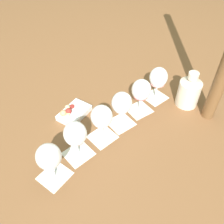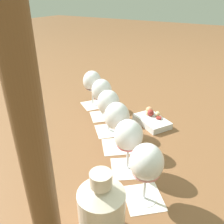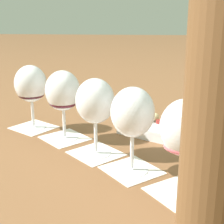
{
  "view_description": "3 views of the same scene",
  "coord_description": "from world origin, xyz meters",
  "px_view_note": "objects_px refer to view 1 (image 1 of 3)",
  "views": [
    {
      "loc": [
        -0.03,
        0.73,
        0.83
      ],
      "look_at": [
        0.0,
        -0.0,
        0.12
      ],
      "focal_mm": 38.0,
      "sensor_mm": 36.0,
      "label": 1
    },
    {
      "loc": [
        -0.69,
        -0.42,
        0.54
      ],
      "look_at": [
        0.0,
        -0.0,
        0.12
      ],
      "focal_mm": 38.0,
      "sensor_mm": 36.0,
      "label": 2
    },
    {
      "loc": [
        -0.72,
        -0.06,
        0.34
      ],
      "look_at": [
        0.0,
        -0.0,
        0.12
      ],
      "focal_mm": 55.0,
      "sensor_mm": 36.0,
      "label": 3
    }
  ],
  "objects_px": {
    "wine_glass_2": "(122,104)",
    "wine_glass_5": "(49,158)",
    "wine_glass_1": "(141,91)",
    "wine_glass_3": "(102,118)",
    "wine_glass_0": "(158,79)",
    "ceramic_vase": "(189,91)",
    "snack_dish": "(73,113)",
    "wine_glass_4": "(75,135)"
  },
  "relations": [
    {
      "from": "wine_glass_1",
      "to": "snack_dish",
      "type": "xyz_separation_m",
      "value": [
        0.33,
        0.05,
        -0.11
      ]
    },
    {
      "from": "wine_glass_2",
      "to": "wine_glass_4",
      "type": "xyz_separation_m",
      "value": [
        0.18,
        0.18,
        0.0
      ]
    },
    {
      "from": "snack_dish",
      "to": "wine_glass_5",
      "type": "bearing_deg",
      "value": 86.48
    },
    {
      "from": "wine_glass_1",
      "to": "wine_glass_2",
      "type": "xyz_separation_m",
      "value": [
        0.09,
        0.1,
        -0.0
      ]
    },
    {
      "from": "wine_glass_1",
      "to": "snack_dish",
      "type": "distance_m",
      "value": 0.35
    },
    {
      "from": "wine_glass_4",
      "to": "wine_glass_5",
      "type": "relative_size",
      "value": 1.0
    },
    {
      "from": "wine_glass_2",
      "to": "ceramic_vase",
      "type": "bearing_deg",
      "value": -155.0
    },
    {
      "from": "wine_glass_0",
      "to": "snack_dish",
      "type": "height_order",
      "value": "wine_glass_0"
    },
    {
      "from": "wine_glass_4",
      "to": "wine_glass_2",
      "type": "bearing_deg",
      "value": -134.04
    },
    {
      "from": "wine_glass_1",
      "to": "wine_glass_2",
      "type": "bearing_deg",
      "value": 46.53
    },
    {
      "from": "wine_glass_1",
      "to": "ceramic_vase",
      "type": "relative_size",
      "value": 0.95
    },
    {
      "from": "wine_glass_3",
      "to": "snack_dish",
      "type": "bearing_deg",
      "value": -40.93
    },
    {
      "from": "wine_glass_2",
      "to": "wine_glass_4",
      "type": "height_order",
      "value": "same"
    },
    {
      "from": "wine_glass_5",
      "to": "wine_glass_0",
      "type": "bearing_deg",
      "value": -131.65
    },
    {
      "from": "wine_glass_5",
      "to": "ceramic_vase",
      "type": "height_order",
      "value": "ceramic_vase"
    },
    {
      "from": "wine_glass_0",
      "to": "wine_glass_3",
      "type": "xyz_separation_m",
      "value": [
        0.26,
        0.29,
        -0.0
      ]
    },
    {
      "from": "ceramic_vase",
      "to": "wine_glass_2",
      "type": "bearing_deg",
      "value": 25.0
    },
    {
      "from": "wine_glass_3",
      "to": "ceramic_vase",
      "type": "height_order",
      "value": "ceramic_vase"
    },
    {
      "from": "wine_glass_1",
      "to": "wine_glass_3",
      "type": "xyz_separation_m",
      "value": [
        0.17,
        0.18,
        -0.0
      ]
    },
    {
      "from": "wine_glass_5",
      "to": "ceramic_vase",
      "type": "xyz_separation_m",
      "value": [
        -0.59,
        -0.45,
        -0.04
      ]
    },
    {
      "from": "wine_glass_1",
      "to": "wine_glass_2",
      "type": "distance_m",
      "value": 0.13
    },
    {
      "from": "wine_glass_4",
      "to": "wine_glass_1",
      "type": "bearing_deg",
      "value": -133.85
    },
    {
      "from": "wine_glass_0",
      "to": "wine_glass_4",
      "type": "bearing_deg",
      "value": 46.76
    },
    {
      "from": "wine_glass_2",
      "to": "snack_dish",
      "type": "height_order",
      "value": "wine_glass_2"
    },
    {
      "from": "wine_glass_3",
      "to": "wine_glass_4",
      "type": "relative_size",
      "value": 1.0
    },
    {
      "from": "ceramic_vase",
      "to": "snack_dish",
      "type": "xyz_separation_m",
      "value": [
        0.57,
        0.11,
        -0.06
      ]
    },
    {
      "from": "wine_glass_2",
      "to": "wine_glass_4",
      "type": "distance_m",
      "value": 0.26
    },
    {
      "from": "wine_glass_0",
      "to": "ceramic_vase",
      "type": "distance_m",
      "value": 0.17
    },
    {
      "from": "wine_glass_1",
      "to": "wine_glass_3",
      "type": "distance_m",
      "value": 0.25
    },
    {
      "from": "wine_glass_4",
      "to": "wine_glass_5",
      "type": "height_order",
      "value": "same"
    },
    {
      "from": "wine_glass_2",
      "to": "wine_glass_3",
      "type": "relative_size",
      "value": 1.0
    },
    {
      "from": "ceramic_vase",
      "to": "snack_dish",
      "type": "bearing_deg",
      "value": 11.04
    },
    {
      "from": "wine_glass_5",
      "to": "ceramic_vase",
      "type": "distance_m",
      "value": 0.74
    },
    {
      "from": "wine_glass_0",
      "to": "wine_glass_5",
      "type": "bearing_deg",
      "value": 48.35
    },
    {
      "from": "wine_glass_0",
      "to": "ceramic_vase",
      "type": "xyz_separation_m",
      "value": [
        -0.15,
        0.04,
        -0.04
      ]
    },
    {
      "from": "wine_glass_1",
      "to": "wine_glass_0",
      "type": "bearing_deg",
      "value": -131.48
    },
    {
      "from": "wine_glass_0",
      "to": "wine_glass_5",
      "type": "relative_size",
      "value": 1.0
    },
    {
      "from": "wine_glass_5",
      "to": "ceramic_vase",
      "type": "bearing_deg",
      "value": -142.71
    },
    {
      "from": "wine_glass_5",
      "to": "snack_dish",
      "type": "xyz_separation_m",
      "value": [
        -0.02,
        -0.34,
        -0.11
      ]
    },
    {
      "from": "wine_glass_0",
      "to": "wine_glass_2",
      "type": "relative_size",
      "value": 1.0
    },
    {
      "from": "wine_glass_2",
      "to": "wine_glass_5",
      "type": "bearing_deg",
      "value": 48.91
    },
    {
      "from": "wine_glass_3",
      "to": "ceramic_vase",
      "type": "bearing_deg",
      "value": -149.69
    }
  ]
}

